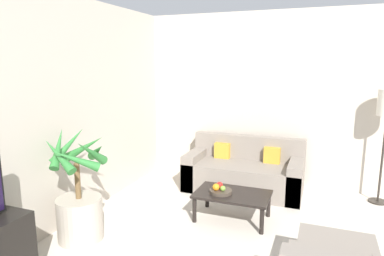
{
  "coord_description": "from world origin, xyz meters",
  "views": [
    {
      "loc": [
        -0.43,
        0.8,
        1.93
      ],
      "look_at": [
        -2.17,
        5.28,
        1.0
      ],
      "focal_mm": 32.0,
      "sensor_mm": 36.0,
      "label": 1
    }
  ],
  "objects_px": {
    "apple_red": "(220,185)",
    "sofa_loveseat": "(244,172)",
    "fruit_bowl": "(221,191)",
    "coffee_table": "(232,196)",
    "orange_fruit": "(216,187)",
    "potted_palm": "(79,203)",
    "apple_green": "(223,188)"
  },
  "relations": [
    {
      "from": "apple_green",
      "to": "orange_fruit",
      "type": "bearing_deg",
      "value": -170.45
    },
    {
      "from": "coffee_table",
      "to": "orange_fruit",
      "type": "bearing_deg",
      "value": -153.25
    },
    {
      "from": "potted_palm",
      "to": "sofa_loveseat",
      "type": "bearing_deg",
      "value": 57.35
    },
    {
      "from": "potted_palm",
      "to": "apple_red",
      "type": "xyz_separation_m",
      "value": [
        1.27,
        1.07,
        0.01
      ]
    },
    {
      "from": "coffee_table",
      "to": "orange_fruit",
      "type": "height_order",
      "value": "orange_fruit"
    },
    {
      "from": "potted_palm",
      "to": "orange_fruit",
      "type": "height_order",
      "value": "potted_palm"
    },
    {
      "from": "apple_red",
      "to": "orange_fruit",
      "type": "xyz_separation_m",
      "value": [
        -0.02,
        -0.09,
        0.0
      ]
    },
    {
      "from": "potted_palm",
      "to": "apple_green",
      "type": "xyz_separation_m",
      "value": [
        1.34,
        0.99,
        -0.0
      ]
    },
    {
      "from": "apple_red",
      "to": "orange_fruit",
      "type": "relative_size",
      "value": 0.93
    },
    {
      "from": "apple_red",
      "to": "apple_green",
      "type": "bearing_deg",
      "value": -50.75
    },
    {
      "from": "apple_red",
      "to": "apple_green",
      "type": "relative_size",
      "value": 1.22
    },
    {
      "from": "apple_red",
      "to": "apple_green",
      "type": "height_order",
      "value": "apple_red"
    },
    {
      "from": "sofa_loveseat",
      "to": "orange_fruit",
      "type": "distance_m",
      "value": 1.14
    },
    {
      "from": "potted_palm",
      "to": "coffee_table",
      "type": "relative_size",
      "value": 1.37
    },
    {
      "from": "fruit_bowl",
      "to": "apple_red",
      "type": "distance_m",
      "value": 0.08
    },
    {
      "from": "apple_red",
      "to": "sofa_loveseat",
      "type": "bearing_deg",
      "value": 85.78
    },
    {
      "from": "apple_green",
      "to": "fruit_bowl",
      "type": "bearing_deg",
      "value": 140.39
    },
    {
      "from": "potted_palm",
      "to": "apple_green",
      "type": "height_order",
      "value": "potted_palm"
    },
    {
      "from": "sofa_loveseat",
      "to": "apple_green",
      "type": "bearing_deg",
      "value": -90.59
    },
    {
      "from": "fruit_bowl",
      "to": "sofa_loveseat",
      "type": "bearing_deg",
      "value": 87.58
    },
    {
      "from": "coffee_table",
      "to": "apple_green",
      "type": "distance_m",
      "value": 0.17
    },
    {
      "from": "sofa_loveseat",
      "to": "coffee_table",
      "type": "xyz_separation_m",
      "value": [
        0.09,
        -1.03,
        0.02
      ]
    },
    {
      "from": "sofa_loveseat",
      "to": "fruit_bowl",
      "type": "distance_m",
      "value": 1.08
    },
    {
      "from": "coffee_table",
      "to": "fruit_bowl",
      "type": "height_order",
      "value": "fruit_bowl"
    },
    {
      "from": "sofa_loveseat",
      "to": "coffee_table",
      "type": "height_order",
      "value": "sofa_loveseat"
    },
    {
      "from": "potted_palm",
      "to": "fruit_bowl",
      "type": "distance_m",
      "value": 1.66
    },
    {
      "from": "fruit_bowl",
      "to": "coffee_table",
      "type": "bearing_deg",
      "value": 20.45
    },
    {
      "from": "orange_fruit",
      "to": "potted_palm",
      "type": "bearing_deg",
      "value": -141.97
    },
    {
      "from": "apple_red",
      "to": "orange_fruit",
      "type": "distance_m",
      "value": 0.09
    },
    {
      "from": "sofa_loveseat",
      "to": "coffee_table",
      "type": "bearing_deg",
      "value": -84.99
    },
    {
      "from": "apple_red",
      "to": "coffee_table",
      "type": "bearing_deg",
      "value": -0.06
    },
    {
      "from": "sofa_loveseat",
      "to": "fruit_bowl",
      "type": "height_order",
      "value": "sofa_loveseat"
    }
  ]
}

